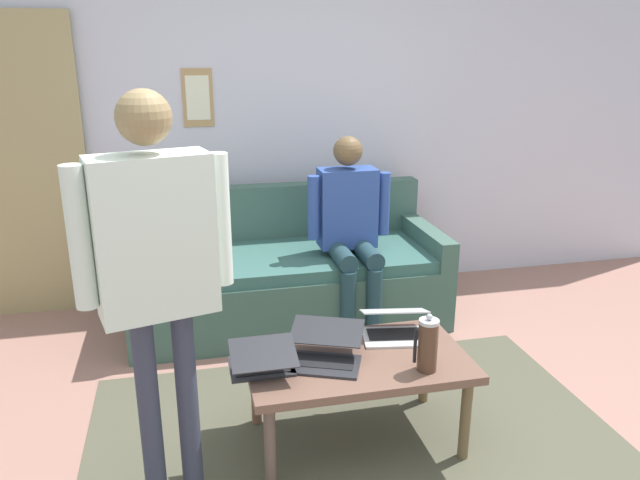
% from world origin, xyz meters
% --- Properties ---
extents(ground_plane, '(7.68, 7.68, 0.00)m').
position_xyz_m(ground_plane, '(0.00, 0.00, 0.00)').
color(ground_plane, '#9E6F62').
extents(area_rug, '(2.56, 1.89, 0.01)m').
position_xyz_m(area_rug, '(-0.02, -0.05, 0.00)').
color(area_rug, '#514F3D').
rests_on(area_rug, ground_plane).
extents(back_wall, '(7.04, 0.11, 2.70)m').
position_xyz_m(back_wall, '(0.00, -2.20, 1.35)').
color(back_wall, silver).
rests_on(back_wall, ground_plane).
extents(interior_door, '(0.82, 0.09, 2.05)m').
position_xyz_m(interior_door, '(1.75, -2.11, 1.02)').
color(interior_door, tan).
rests_on(interior_door, ground_plane).
extents(couch, '(2.09, 0.89, 0.88)m').
position_xyz_m(couch, '(0.06, -1.61, 0.30)').
color(couch, '#405E53').
rests_on(couch, ground_plane).
extents(coffee_table, '(1.03, 0.61, 0.45)m').
position_xyz_m(coffee_table, '(-0.02, -0.15, 0.40)').
color(coffee_table, brown).
rests_on(coffee_table, ground_plane).
extents(laptop_left, '(0.44, 0.44, 0.14)m').
position_xyz_m(laptop_left, '(0.14, -0.14, 0.49)').
color(laptop_left, '#28282D').
rests_on(laptop_left, coffee_table).
extents(laptop_center, '(0.37, 0.34, 0.15)m').
position_xyz_m(laptop_center, '(-0.27, -0.31, 0.49)').
color(laptop_center, silver).
rests_on(laptop_center, coffee_table).
extents(laptop_right, '(0.28, 0.31, 0.15)m').
position_xyz_m(laptop_right, '(0.42, -0.12, 0.50)').
color(laptop_right, '#28282D').
rests_on(laptop_right, coffee_table).
extents(french_press, '(0.11, 0.09, 0.27)m').
position_xyz_m(french_press, '(-0.29, 0.04, 0.57)').
color(french_press, '#4C3323').
rests_on(french_press, coffee_table).
extents(person_standing, '(0.59, 0.29, 1.69)m').
position_xyz_m(person_standing, '(0.83, 0.07, 1.08)').
color(person_standing, '#34384A').
rests_on(person_standing, ground_plane).
extents(person_seated, '(0.55, 0.51, 1.28)m').
position_xyz_m(person_seated, '(-0.33, -1.38, 0.73)').
color(person_seated, '#213C45').
rests_on(person_seated, ground_plane).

